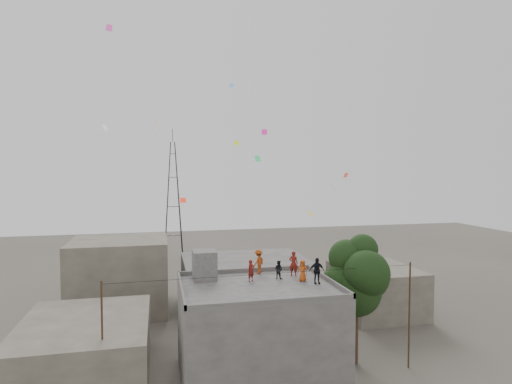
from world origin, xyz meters
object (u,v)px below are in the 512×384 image
at_px(stair_head_box, 204,265).
at_px(transmission_tower, 173,200).
at_px(person_dark_adult, 317,271).
at_px(tree, 357,278).
at_px(person_red_adult, 294,263).

xyz_separation_m(stair_head_box, transmission_tower, (-0.80, 37.40, 1.97)).
relative_size(stair_head_box, person_dark_adult, 1.15).
xyz_separation_m(tree, person_red_adult, (-4.22, 1.55, 0.88)).
bearing_deg(stair_head_box, person_red_adult, -4.08).
bearing_deg(person_red_adult, transmission_tower, -48.36).
distance_m(stair_head_box, tree, 10.80).
bearing_deg(person_dark_adult, person_red_adult, 114.87).
bearing_deg(stair_head_box, person_dark_adult, -21.95).
bearing_deg(transmission_tower, person_dark_adult, -78.80).
height_order(transmission_tower, person_dark_adult, transmission_tower).
height_order(tree, person_red_adult, tree).
bearing_deg(tree, stair_head_box, 169.26).
bearing_deg(transmission_tower, person_red_adult, -79.31).
xyz_separation_m(stair_head_box, person_dark_adult, (7.18, -2.89, -0.13)).
bearing_deg(transmission_tower, stair_head_box, -88.77).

